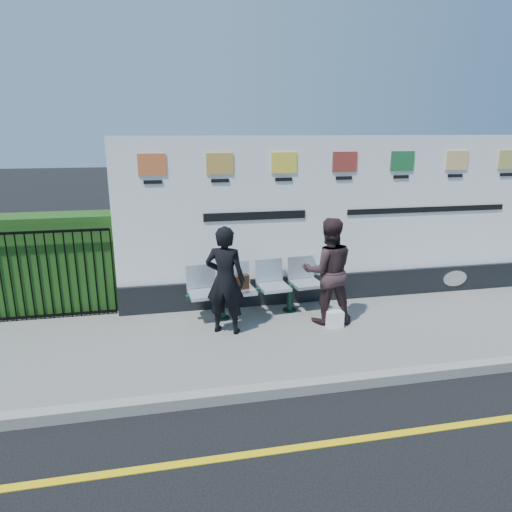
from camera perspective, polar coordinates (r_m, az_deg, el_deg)
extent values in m
plane|color=black|center=(5.68, 19.87, -19.86)|extent=(80.00, 80.00, 0.00)
cube|color=slate|center=(7.59, 10.13, -9.27)|extent=(14.00, 3.00, 0.12)
cube|color=gray|center=(6.37, 15.20, -14.57)|extent=(14.00, 0.18, 0.14)
cube|color=yellow|center=(5.68, 19.88, -19.83)|extent=(14.00, 0.10, 0.01)
cube|color=black|center=(8.81, 10.06, -3.55)|extent=(8.00, 0.30, 0.50)
cube|color=white|center=(8.45, 10.54, 6.11)|extent=(8.00, 0.14, 2.50)
cube|color=#214E17|center=(8.70, -23.92, -0.79)|extent=(2.35, 0.70, 1.70)
imported|color=black|center=(7.04, -3.86, -3.04)|extent=(0.73, 0.62, 1.71)
imported|color=#332124|center=(7.49, 9.00, -1.87)|extent=(0.92, 0.75, 1.75)
cube|color=black|center=(7.68, -2.07, -3.28)|extent=(0.33, 0.19, 0.24)
cube|color=white|center=(7.55, 9.79, -7.78)|extent=(0.27, 0.16, 0.27)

